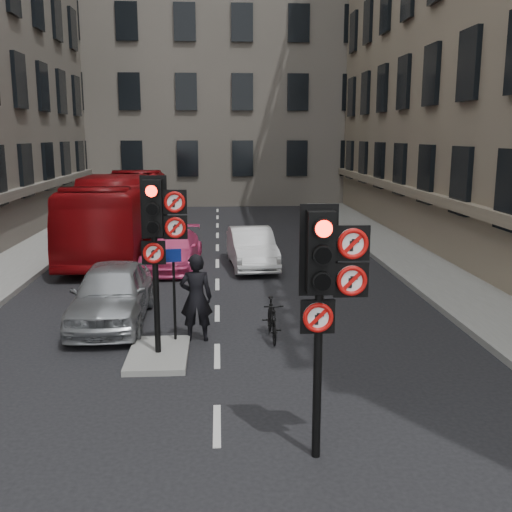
{
  "coord_description": "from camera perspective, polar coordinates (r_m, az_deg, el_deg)",
  "views": [
    {
      "loc": [
        0.07,
        -6.68,
        4.48
      ],
      "look_at": [
        0.65,
        2.51,
        2.6
      ],
      "focal_mm": 42.0,
      "sensor_mm": 36.0,
      "label": 1
    }
  ],
  "objects": [
    {
      "name": "centre_island",
      "position": [
        12.55,
        -9.29,
        -9.24
      ],
      "size": [
        1.2,
        2.0,
        0.12
      ],
      "primitive_type": "cube",
      "color": "gray",
      "rests_on": "ground"
    },
    {
      "name": "signal_far",
      "position": [
        11.86,
        -9.29,
        2.77
      ],
      "size": [
        0.91,
        0.4,
        3.58
      ],
      "color": "black",
      "rests_on": "centre_island"
    },
    {
      "name": "signal_near",
      "position": [
        8.03,
        6.68,
        -2.21
      ],
      "size": [
        0.91,
        0.4,
        3.58
      ],
      "color": "black",
      "rests_on": "ground"
    },
    {
      "name": "info_sign",
      "position": [
        12.82,
        -7.83,
        -2.43
      ],
      "size": [
        0.34,
        0.13,
        2.0
      ],
      "rotation": [
        0.0,
        0.0,
        0.18
      ],
      "color": "black",
      "rests_on": "centre_island"
    },
    {
      "name": "bus_red",
      "position": [
        23.66,
        -12.76,
        3.99
      ],
      "size": [
        2.68,
        10.74,
        2.98
      ],
      "primitive_type": "imported",
      "rotation": [
        0.0,
        0.0,
        -0.02
      ],
      "color": "maroon",
      "rests_on": "ground"
    },
    {
      "name": "car_pink",
      "position": [
        20.55,
        -7.96,
        0.59
      ],
      "size": [
        2.03,
        4.37,
        1.24
      ],
      "primitive_type": "imported",
      "rotation": [
        0.0,
        0.0,
        -0.07
      ],
      "color": "#E3427F",
      "rests_on": "ground"
    },
    {
      "name": "ground",
      "position": [
        8.04,
        -3.76,
        -22.34
      ],
      "size": [
        120.0,
        120.0,
        0.0
      ],
      "primitive_type": "plane",
      "color": "black",
      "rests_on": "ground"
    },
    {
      "name": "motorcyclist",
      "position": [
        13.16,
        -5.72,
        -3.96
      ],
      "size": [
        0.72,
        0.48,
        1.95
      ],
      "primitive_type": "imported",
      "rotation": [
        0.0,
        0.0,
        3.16
      ],
      "color": "black",
      "rests_on": "ground"
    },
    {
      "name": "pavement_right",
      "position": [
        20.47,
        16.89,
        -1.39
      ],
      "size": [
        3.0,
        50.0,
        0.16
      ],
      "primitive_type": "cube",
      "color": "gray",
      "rests_on": "ground"
    },
    {
      "name": "car_white",
      "position": [
        20.48,
        -0.42,
        0.79
      ],
      "size": [
        1.7,
        4.12,
        1.33
      ],
      "primitive_type": "imported",
      "rotation": [
        0.0,
        0.0,
        0.08
      ],
      "color": "silver",
      "rests_on": "ground"
    },
    {
      "name": "motorcycle",
      "position": [
        13.35,
        1.54,
        -6.03
      ],
      "size": [
        0.46,
        1.51,
        0.9
      ],
      "primitive_type": "imported",
      "rotation": [
        0.0,
        0.0,
        0.02
      ],
      "color": "black",
      "rests_on": "ground"
    },
    {
      "name": "car_silver",
      "position": [
        14.79,
        -13.58,
        -3.48
      ],
      "size": [
        1.78,
        4.31,
        1.46
      ],
      "primitive_type": "imported",
      "rotation": [
        0.0,
        0.0,
        0.01
      ],
      "color": "#9A9EA2",
      "rests_on": "ground"
    },
    {
      "name": "building_far",
      "position": [
        45.02,
        -3.86,
        18.55
      ],
      "size": [
        30.0,
        14.0,
        20.0
      ],
      "primitive_type": "cube",
      "color": "slate",
      "rests_on": "ground"
    }
  ]
}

